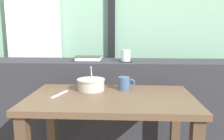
{
  "coord_description": "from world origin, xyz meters",
  "views": [
    {
      "loc": [
        0.13,
        -1.34,
        1.09
      ],
      "look_at": [
        0.04,
        0.44,
        0.77
      ],
      "focal_mm": 36.91,
      "sensor_mm": 36.0,
      "label": 1
    }
  ],
  "objects": [
    {
      "name": "window_divider_post",
      "position": [
        -0.0,
        1.09,
        1.3
      ],
      "size": [
        0.07,
        0.05,
        2.6
      ],
      "primitive_type": "cube",
      "color": "black",
      "rests_on": "ground"
    },
    {
      "name": "juice_glass",
      "position": [
        0.14,
        0.5,
        0.87
      ],
      "size": [
        0.08,
        0.08,
        0.09
      ],
      "color": "white",
      "rests_on": "coaster_square"
    },
    {
      "name": "breakfast_table",
      "position": [
        0.05,
        -0.02,
        0.56
      ],
      "size": [
        0.99,
        0.57,
        0.69
      ],
      "color": "brown",
      "rests_on": "ground"
    },
    {
      "name": "curtain_left_panel",
      "position": [
        -0.82,
        1.06,
        1.25
      ],
      "size": [
        0.56,
        0.06,
        2.5
      ],
      "primitive_type": "cube",
      "color": "white",
      "rests_on": "ground"
    },
    {
      "name": "fork_utensil",
      "position": [
        -0.26,
        -0.0,
        0.7
      ],
      "size": [
        0.07,
        0.17,
        0.01
      ],
      "primitive_type": "cube",
      "rotation": [
        0.0,
        0.0,
        -0.3
      ],
      "color": "silver",
      "rests_on": "breakfast_table"
    },
    {
      "name": "dark_console_ledge",
      "position": [
        0.0,
        0.55,
        0.41
      ],
      "size": [
        2.8,
        0.36,
        0.83
      ],
      "primitive_type": "cube",
      "color": "#2D2D33",
      "rests_on": "ground"
    },
    {
      "name": "closed_book",
      "position": [
        -0.17,
        0.56,
        0.85
      ],
      "size": [
        0.21,
        0.15,
        0.03
      ],
      "color": "#334233",
      "rests_on": "dark_console_ledge"
    },
    {
      "name": "coaster_square",
      "position": [
        0.14,
        0.5,
        0.83
      ],
      "size": [
        0.1,
        0.1,
        0.0
      ],
      "primitive_type": "cube",
      "color": "black",
      "rests_on": "dark_console_ledge"
    },
    {
      "name": "soup_bowl",
      "position": [
        -0.08,
        0.12,
        0.73
      ],
      "size": [
        0.18,
        0.18,
        0.16
      ],
      "color": "#BCB7A8",
      "rests_on": "breakfast_table"
    },
    {
      "name": "ceramic_mug",
      "position": [
        0.13,
        0.14,
        0.73
      ],
      "size": [
        0.11,
        0.08,
        0.08
      ],
      "color": "#3D567A",
      "rests_on": "breakfast_table"
    }
  ]
}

